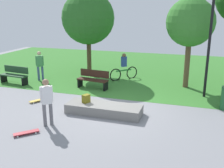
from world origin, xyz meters
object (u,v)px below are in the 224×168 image
(backpack_on_ledge, at_px, (86,99))
(pedestrian_with_backpack, at_px, (40,63))
(skateboard_by_ledge, at_px, (26,133))
(cyclist_on_bicycle, at_px, (124,69))
(skater_performing_trick, at_px, (47,99))
(park_bench_center_lawn, at_px, (93,79))
(skateboard_spare, at_px, (39,100))
(lamp_post, at_px, (211,30))
(tree_slender_maple, at_px, (88,18))
(concrete_ledge, at_px, (104,109))
(park_bench_far_right, at_px, (15,75))
(tree_broad_elm, at_px, (190,23))

(backpack_on_ledge, bearing_deg, pedestrian_with_backpack, 75.36)
(backpack_on_ledge, distance_m, skateboard_by_ledge, 2.66)
(skateboard_by_ledge, height_order, cyclist_on_bicycle, cyclist_on_bicycle)
(backpack_on_ledge, xyz_separation_m, skater_performing_trick, (-0.74, -1.58, 0.44))
(park_bench_center_lawn, bearing_deg, skateboard_spare, -120.94)
(park_bench_center_lawn, bearing_deg, skateboard_by_ledge, -92.03)
(skateboard_by_ledge, xyz_separation_m, skateboard_spare, (-1.35, 2.80, 0.00))
(skateboard_spare, xyz_separation_m, lamp_post, (6.84, 2.86, 2.92))
(backpack_on_ledge, relative_size, tree_slender_maple, 0.07)
(tree_slender_maple, bearing_deg, skater_performing_trick, -78.65)
(pedestrian_with_backpack, xyz_separation_m, cyclist_on_bicycle, (4.40, 1.53, -0.34))
(concrete_ledge, height_order, pedestrian_with_backpack, pedestrian_with_backpack)
(skateboard_by_ledge, distance_m, tree_slender_maple, 8.79)
(skateboard_spare, xyz_separation_m, park_bench_far_right, (-2.80, 2.13, 0.42))
(pedestrian_with_backpack, bearing_deg, concrete_ledge, -35.35)
(cyclist_on_bicycle, bearing_deg, park_bench_center_lawn, -116.22)
(tree_slender_maple, xyz_separation_m, tree_broad_elm, (5.75, -1.09, -0.12))
(tree_slender_maple, height_order, tree_broad_elm, tree_slender_maple)
(pedestrian_with_backpack, bearing_deg, skater_performing_trick, -55.50)
(park_bench_far_right, height_order, pedestrian_with_backpack, pedestrian_with_backpack)
(skater_performing_trick, relative_size, skateboard_by_ledge, 2.33)
(park_bench_center_lawn, bearing_deg, concrete_ledge, -61.69)
(backpack_on_ledge, bearing_deg, cyclist_on_bicycle, 23.28)
(concrete_ledge, height_order, park_bench_center_lawn, park_bench_center_lawn)
(cyclist_on_bicycle, bearing_deg, skater_performing_trick, -97.66)
(pedestrian_with_backpack, bearing_deg, park_bench_far_right, -133.91)
(skateboard_by_ledge, distance_m, park_bench_far_right, 6.45)
(backpack_on_ledge, bearing_deg, skateboard_spare, 105.52)
(concrete_ledge, relative_size, pedestrian_with_backpack, 1.78)
(tree_broad_elm, bearing_deg, skateboard_by_ledge, -123.40)
(skateboard_spare, bearing_deg, skateboard_by_ledge, -64.31)
(lamp_post, bearing_deg, park_bench_center_lawn, -176.85)
(backpack_on_ledge, height_order, skater_performing_trick, skater_performing_trick)
(concrete_ledge, bearing_deg, lamp_post, 41.43)
(skateboard_spare, height_order, cyclist_on_bicycle, cyclist_on_bicycle)
(pedestrian_with_backpack, bearing_deg, tree_slender_maple, 46.50)
(park_bench_center_lawn, bearing_deg, pedestrian_with_backpack, 170.62)
(park_bench_far_right, relative_size, tree_slender_maple, 0.34)
(park_bench_center_lawn, xyz_separation_m, lamp_post, (5.31, 0.29, 2.50))
(backpack_on_ledge, xyz_separation_m, park_bench_center_lawn, (-0.87, 2.97, -0.04))
(park_bench_far_right, bearing_deg, skateboard_by_ledge, -49.94)
(concrete_ledge, relative_size, backpack_on_ledge, 9.02)
(tree_slender_maple, xyz_separation_m, cyclist_on_bicycle, (2.35, -0.64, -2.70))
(concrete_ledge, bearing_deg, backpack_on_ledge, 179.29)
(concrete_ledge, height_order, skateboard_spare, concrete_ledge)
(pedestrian_with_backpack, bearing_deg, park_bench_center_lawn, -9.38)
(tree_broad_elm, xyz_separation_m, cyclist_on_bicycle, (-3.40, 0.45, -2.58))
(pedestrian_with_backpack, bearing_deg, backpack_on_ledge, -39.67)
(concrete_ledge, height_order, park_bench_far_right, park_bench_far_right)
(lamp_post, xyz_separation_m, pedestrian_with_backpack, (-8.68, 0.27, -2.01))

